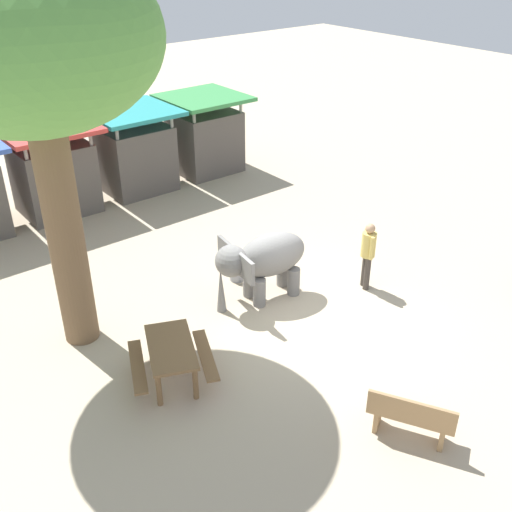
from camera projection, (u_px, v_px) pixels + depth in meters
ground_plane at (298, 316)px, 12.80m from camera, size 60.00×60.00×0.00m
elephant at (263, 259)px, 12.96m from camera, size 2.23×1.48×1.53m
person_handler at (368, 251)px, 13.36m from camera, size 0.32×0.45×1.62m
shade_tree_main at (32, 47)px, 9.41m from camera, size 4.33×3.97×7.33m
wooden_bench at (411, 416)px, 9.55m from camera, size 1.02×1.42×0.88m
picnic_table_near at (171, 354)px, 10.74m from camera, size 1.96×1.97×0.78m
market_stall_red at (54, 174)px, 16.94m from camera, size 2.50×2.50×2.52m
market_stall_teal at (135, 154)px, 18.36m from camera, size 2.50×2.50×2.52m
market_stall_green at (205, 138)px, 19.77m from camera, size 2.50×2.50×2.52m
feed_bucket at (237, 274)px, 14.03m from camera, size 0.36×0.36×0.32m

